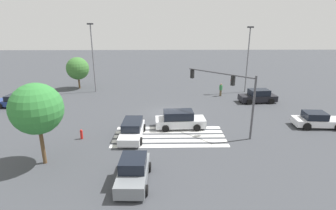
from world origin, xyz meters
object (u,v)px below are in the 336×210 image
car_1 (258,96)px  street_light_pole_b (93,53)px  traffic_signal_mast (230,89)px  car_4 (317,120)px  tree_corner_b (78,68)px  car_3 (133,171)px  street_light_pole_a (248,54)px  pedestrian (221,89)px  fire_hydrant (81,134)px  tree_corner_a (37,109)px  car_0 (180,120)px  car_5 (17,101)px  car_2 (132,129)px

car_1 → street_light_pole_b: street_light_pole_b is taller
car_1 → street_light_pole_b: bearing=-18.9°
traffic_signal_mast → car_1: traffic_signal_mast is taller
car_4 → tree_corner_b: bearing=154.2°
car_3 → street_light_pole_a: bearing=149.7°
car_3 → pedestrian: bearing=155.5°
tree_corner_b → fire_hydrant: size_ratio=5.46×
car_3 → fire_hydrant: 8.27m
street_light_pole_a → tree_corner_b: (-24.43, 2.51, -2.31)m
pedestrian → tree_corner_a: (-16.20, -17.50, 3.10)m
street_light_pole_b → car_0: bearing=-50.4°
car_1 → pedestrian: size_ratio=2.68×
car_0 → car_4: car_0 is taller
street_light_pole_b → traffic_signal_mast: bearing=-43.3°
traffic_signal_mast → car_0: 5.51m
car_5 → fire_hydrant: size_ratio=5.78×
car_5 → pedestrian: bearing=-166.7°
car_0 → pedestrian: size_ratio=2.76×
traffic_signal_mast → tree_corner_b: (-18.56, 16.80, -1.00)m
car_2 → tree_corner_a: size_ratio=0.80×
car_4 → fire_hydrant: car_4 is taller
fire_hydrant → tree_corner_b: bearing=107.4°
car_4 → tree_corner_b: tree_corner_b is taller
street_light_pole_a → car_3: bearing=-121.6°
car_4 → car_5: bearing=172.1°
car_3 → car_5: (-15.46, 15.63, -0.07)m
tree_corner_a → car_3: bearing=-20.2°
tree_corner_a → fire_hydrant: tree_corner_a is taller
car_0 → car_3: size_ratio=1.14×
car_3 → car_4: size_ratio=0.89×
car_1 → car_3: bearing=46.6°
car_2 → fire_hydrant: bearing=-84.2°
car_1 → fire_hydrant: bearing=24.6°
traffic_signal_mast → fire_hydrant: size_ratio=6.41×
car_4 → street_light_pole_a: bearing=106.8°
traffic_signal_mast → car_2: traffic_signal_mast is taller
car_3 → car_4: bearing=119.4°
car_0 → car_3: 9.47m
fire_hydrant → car_3: bearing=-51.4°
tree_corner_a → fire_hydrant: 5.61m
traffic_signal_mast → street_light_pole_b: (-15.60, 14.72, 1.52)m
fire_hydrant → car_5: bearing=138.3°
car_3 → car_5: car_3 is taller
car_2 → car_4: size_ratio=0.99×
car_0 → car_5: bearing=157.6°
street_light_pole_a → tree_corner_a: size_ratio=1.56×
tree_corner_b → pedestrian: bearing=-12.8°
pedestrian → fire_hydrant: (-14.79, -13.46, -0.54)m
tree_corner_a → tree_corner_b: size_ratio=1.24×
car_3 → fire_hydrant: car_3 is taller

